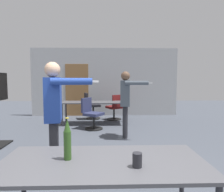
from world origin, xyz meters
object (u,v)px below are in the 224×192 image
(beer_bottle, at_px, (67,140))
(office_chair_near_pushed, at_px, (115,108))
(person_near_casual, at_px, (54,107))
(drink_cup, at_px, (137,160))
(person_center_tall, at_px, (126,98))
(office_chair_far_left, at_px, (91,107))
(office_chair_far_right, at_px, (92,115))

(beer_bottle, bearing_deg, office_chair_near_pushed, 82.72)
(person_near_casual, distance_m, beer_bottle, 1.29)
(drink_cup, bearing_deg, person_center_tall, 85.85)
(office_chair_far_left, height_order, office_chair_near_pushed, office_chair_far_left)
(drink_cup, bearing_deg, office_chair_near_pushed, 89.20)
(person_near_casual, relative_size, beer_bottle, 4.47)
(office_chair_far_left, bearing_deg, beer_bottle, -14.82)
(person_center_tall, distance_m, office_chair_far_right, 1.40)
(office_chair_far_right, bearing_deg, office_chair_near_pushed, -178.41)
(office_chair_near_pushed, xyz_separation_m, beer_bottle, (-0.68, -5.28, 0.48))
(office_chair_far_left, bearing_deg, person_center_tall, 6.65)
(office_chair_near_pushed, distance_m, drink_cup, 5.47)
(person_center_tall, height_order, beer_bottle, person_center_tall)
(person_center_tall, relative_size, office_chair_near_pushed, 1.80)
(office_chair_near_pushed, height_order, beer_bottle, beer_bottle)
(office_chair_far_left, distance_m, office_chair_far_right, 1.48)
(person_near_casual, distance_m, person_center_tall, 2.28)
(office_chair_far_right, distance_m, drink_cup, 4.26)
(person_near_casual, relative_size, office_chair_near_pushed, 1.86)
(person_center_tall, xyz_separation_m, beer_bottle, (-0.84, -3.12, -0.09))
(person_center_tall, bearing_deg, person_near_casual, -25.57)
(office_chair_near_pushed, distance_m, beer_bottle, 5.35)
(office_chair_far_left, bearing_deg, office_chair_near_pushed, 59.96)
(office_chair_far_left, relative_size, drink_cup, 8.11)
(drink_cup, bearing_deg, person_near_casual, 126.28)
(person_near_casual, distance_m, drink_cup, 1.74)
(office_chair_far_right, distance_m, office_chair_near_pushed, 1.47)
(person_center_tall, xyz_separation_m, office_chair_far_left, (-1.03, 2.37, -0.54))
(person_near_casual, bearing_deg, office_chair_far_left, 168.46)
(person_center_tall, distance_m, office_chair_near_pushed, 2.25)
(office_chair_far_right, bearing_deg, office_chair_far_left, -143.26)
(office_chair_near_pushed, relative_size, drink_cup, 7.71)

